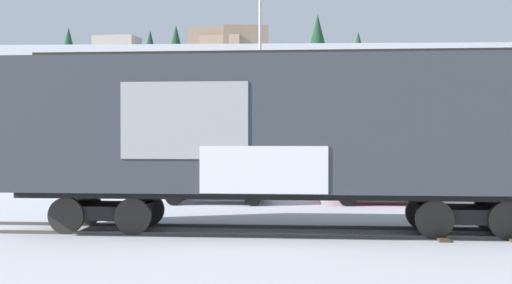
# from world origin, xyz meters

# --- Properties ---
(ground_plane) EXTENTS (260.00, 260.00, 0.00)m
(ground_plane) POSITION_xyz_m (0.00, 0.00, 0.00)
(ground_plane) COLOR #B2B5BC
(track) EXTENTS (60.01, 4.58, 0.08)m
(track) POSITION_xyz_m (0.04, -0.03, 0.04)
(track) COLOR #4C4742
(track) RESTS_ON ground_plane
(freight_car) EXTENTS (13.72, 3.65, 4.61)m
(freight_car) POSITION_xyz_m (-0.79, -0.00, 2.66)
(freight_car) COLOR #33383D
(freight_car) RESTS_ON ground_plane
(flagpole) EXTENTS (0.76, 1.48, 9.96)m
(flagpole) POSITION_xyz_m (-1.51, 9.30, 6.29)
(flagpole) COLOR silver
(flagpole) RESTS_ON ground_plane
(hillside) EXTENTS (123.01, 43.86, 17.93)m
(hillside) POSITION_xyz_m (-0.03, 78.08, 6.51)
(hillside) COLOR silver
(hillside) RESTS_ON ground_plane
(parked_car_white) EXTENTS (4.14, 2.07, 1.76)m
(parked_car_white) POSITION_xyz_m (-3.14, 6.69, 0.87)
(parked_car_white) COLOR silver
(parked_car_white) RESTS_ON ground_plane
(parked_car_red) EXTENTS (4.23, 2.01, 1.57)m
(parked_car_red) POSITION_xyz_m (2.91, 6.61, 0.78)
(parked_car_red) COLOR #B21E1E
(parked_car_red) RESTS_ON ground_plane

